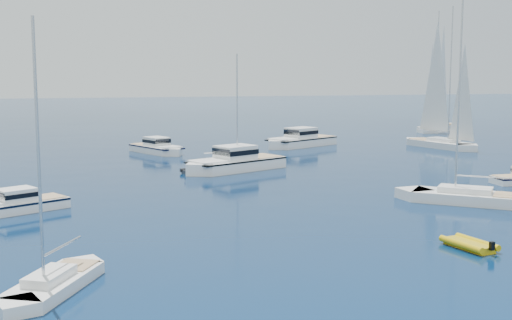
# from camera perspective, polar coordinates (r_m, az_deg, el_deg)

# --- Properties ---
(ground) EXTENTS (400.00, 400.00, 0.00)m
(ground) POSITION_cam_1_polar(r_m,az_deg,el_deg) (31.96, 11.64, -9.92)
(ground) COLOR navy
(ground) RESTS_ON ground
(motor_cruiser_left) EXTENTS (7.92, 6.06, 2.05)m
(motor_cruiser_left) POSITION_cam_1_polar(r_m,az_deg,el_deg) (48.60, -19.48, -4.13)
(motor_cruiser_left) COLOR white
(motor_cruiser_left) RESTS_ON ground
(motor_cruiser_centre) EXTENTS (11.79, 8.46, 3.01)m
(motor_cruiser_centre) POSITION_cam_1_polar(r_m,az_deg,el_deg) (64.34, -1.87, -0.88)
(motor_cruiser_centre) COLOR white
(motor_cruiser_centre) RESTS_ON ground
(motor_cruiser_distant) EXTENTS (11.46, 8.70, 2.96)m
(motor_cruiser_distant) POSITION_cam_1_polar(r_m,az_deg,el_deg) (84.24, 3.67, 1.14)
(motor_cruiser_distant) COLOR white
(motor_cruiser_distant) RESTS_ON ground
(motor_cruiser_horizon) EXTENTS (6.59, 9.15, 2.34)m
(motor_cruiser_horizon) POSITION_cam_1_polar(r_m,az_deg,el_deg) (78.14, -8.20, 0.57)
(motor_cruiser_horizon) COLOR white
(motor_cruiser_horizon) RESTS_ON ground
(sailboat_fore) EXTENTS (5.40, 8.37, 12.11)m
(sailboat_fore) POSITION_cam_1_polar(r_m,az_deg,el_deg) (31.44, -16.50, -10.39)
(sailboat_fore) COLOR white
(sailboat_fore) RESTS_ON ground
(sailboat_mid_r) EXTENTS (10.99, 9.37, 16.95)m
(sailboat_mid_r) POSITION_cam_1_polar(r_m,az_deg,el_deg) (51.19, 17.53, -3.46)
(sailboat_mid_r) COLOR white
(sailboat_mid_r) RESTS_ON ground
(sailboat_centre) EXTENTS (7.84, 2.69, 11.31)m
(sailboat_centre) POSITION_cam_1_polar(r_m,az_deg,el_deg) (64.60, -2.22, -0.85)
(sailboat_centre) COLOR white
(sailboat_centre) RESTS_ON ground
(sailboat_sails_r) EXTENTS (6.76, 12.20, 17.40)m
(sailboat_sails_r) POSITION_cam_1_polar(r_m,az_deg,el_deg) (85.81, 15.11, 1.01)
(sailboat_sails_r) COLOR white
(sailboat_sails_r) RESTS_ON ground
(sailboat_sails_far) EXTENTS (11.71, 10.97, 18.74)m
(sailboat_sails_far) POSITION_cam_1_polar(r_m,az_deg,el_deg) (108.83, 14.93, 2.38)
(sailboat_sails_far) COLOR white
(sailboat_sails_far) RESTS_ON ground
(tender_yellow) EXTENTS (2.49, 3.54, 0.95)m
(tender_yellow) POSITION_cam_1_polar(r_m,az_deg,el_deg) (38.57, 17.35, -7.06)
(tender_yellow) COLOR #C3A20B
(tender_yellow) RESTS_ON ground
(tender_grey_far) EXTENTS (3.63, 2.59, 0.95)m
(tender_grey_far) POSITION_cam_1_polar(r_m,az_deg,el_deg) (62.89, -4.82, -1.10)
(tender_grey_far) COLOR black
(tender_grey_far) RESTS_ON ground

